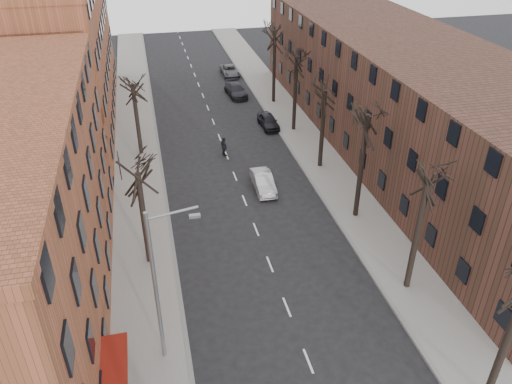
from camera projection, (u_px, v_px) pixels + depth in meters
sidewalk_left at (137, 149)px, 46.68m from camera, size 4.00×90.00×0.15m
sidewalk_right at (300, 133)px, 49.76m from camera, size 4.00×90.00×0.15m
building_left_far at (43, 55)px, 49.05m from camera, size 12.00×28.00×14.00m
building_right at (405, 97)px, 44.59m from camera, size 12.00×50.00×10.00m
tree_right_b at (406, 287)px, 30.56m from camera, size 5.20×5.20×10.80m
tree_right_c at (355, 216)px, 37.23m from camera, size 5.20×5.20×11.60m
tree_right_d at (320, 167)px, 43.89m from camera, size 5.20×5.20×10.00m
tree_right_e at (293, 130)px, 50.56m from camera, size 5.20×5.20×10.80m
tree_right_f at (273, 102)px, 57.23m from camera, size 5.20×5.20×11.60m
tree_left_a at (150, 262)px, 32.63m from camera, size 5.20×5.20×9.50m
tree_left_b at (142, 154)px, 45.97m from camera, size 5.20×5.20×9.50m
streetlight at (159, 283)px, 23.48m from camera, size 2.45×0.22×9.03m
silver_sedan at (263, 182)px, 40.23m from camera, size 1.52×4.17×1.37m
parked_car_near at (268, 121)px, 50.89m from camera, size 1.78×4.05×1.36m
parked_car_mid at (236, 90)px, 58.68m from camera, size 2.36×4.92×1.38m
parked_car_far at (230, 71)px, 65.24m from camera, size 2.13×4.55×1.26m
pedestrian_crossing at (224, 147)px, 45.22m from camera, size 0.76×1.15×1.82m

